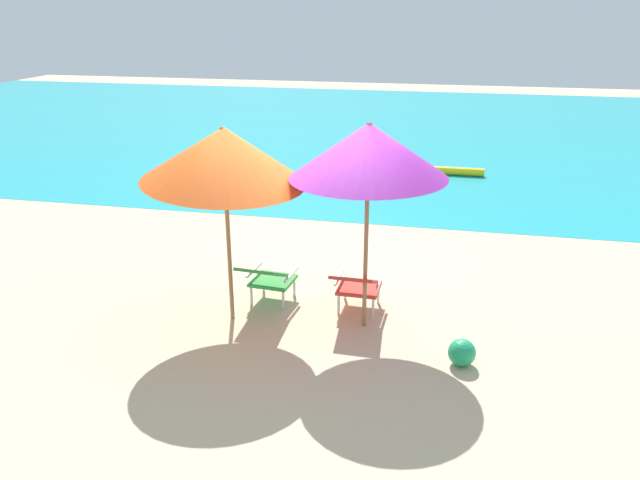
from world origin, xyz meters
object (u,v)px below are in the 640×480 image
Objects in this scene: swim_buoy at (448,171)px; beach_umbrella_left at (224,155)px; lounge_chair_right at (357,285)px; beach_ball at (462,352)px; lounge_chair_left at (268,277)px; beach_umbrella_right at (369,151)px.

beach_umbrella_left reaches higher than swim_buoy.
swim_buoy is at bearing 82.36° from lounge_chair_right.
lounge_chair_left is at bearing 159.12° from beach_ball.
beach_umbrella_left is at bearing -174.75° from beach_umbrella_right.
beach_ball is (2.44, -0.93, -0.25)m from lounge_chair_left.
beach_umbrella_left is (-0.34, -0.42, 1.66)m from lounge_chair_left.
lounge_chair_right is 0.36× the size of beach_umbrella_left.
lounge_chair_right reaches higher than beach_ball.
beach_umbrella_left is 1.00× the size of beach_umbrella_right.
beach_umbrella_right is 8.25× the size of beach_ball.
swim_buoy is at bearing 92.34° from beach_ball.
beach_umbrella_right reaches higher than beach_ball.
lounge_chair_left is at bearing 168.00° from beach_umbrella_right.
beach_umbrella_left is at bearing -107.79° from swim_buoy.
lounge_chair_left and lounge_chair_right have the same top height.
lounge_chair_right reaches higher than swim_buoy.
swim_buoy is 0.64× the size of beach_umbrella_left.
beach_umbrella_left is 8.29× the size of beach_ball.
beach_umbrella_right is at bearing -63.73° from lounge_chair_right.
beach_umbrella_left reaches higher than beach_ball.
lounge_chair_right is at bearing 143.96° from beach_ball.
lounge_chair_left reaches higher than swim_buoy.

